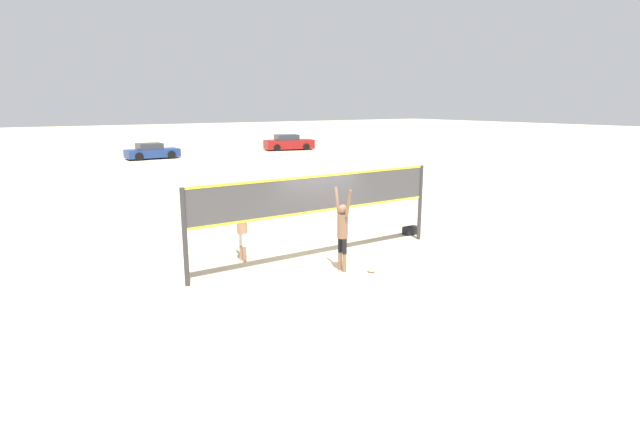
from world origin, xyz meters
The scene contains 8 objects.
ground_plane centered at (0.00, 0.00, 0.00)m, with size 200.00×200.00×0.00m, color beige.
volleyball_net centered at (0.00, 0.00, 1.72)m, with size 7.89×0.12×2.43m.
player_spiker centered at (-0.08, -1.19, 1.18)m, with size 0.28×0.72×2.23m.
player_blocker centered at (-1.91, 1.06, 1.04)m, with size 0.28×0.68×1.99m.
volleyball centered at (0.49, -1.73, 0.11)m, with size 0.23×0.23×0.23m.
gear_bag centered at (4.10, 0.60, 0.14)m, with size 0.53×0.29×0.27m.
parked_car_near centered at (16.61, 30.57, 0.67)m, with size 4.97×2.94×1.48m.
parked_car_mid centered at (3.39, 29.73, 0.57)m, with size 4.12×1.93×1.27m.
Camera 1 is at (-7.55, -11.40, 4.35)m, focal length 28.00 mm.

